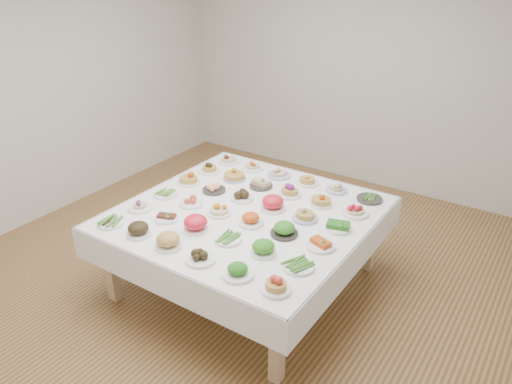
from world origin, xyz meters
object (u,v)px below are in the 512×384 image
Objects in this scene: dish_35 at (370,198)px; dish_0 at (111,222)px; dish_18 at (188,177)px; display_table at (246,219)px.

dish_0 is at bearing -134.97° from dish_35.
dish_0 is 1.01× the size of dish_35.
dish_0 is at bearing -90.28° from dish_18.
dish_0 is 2.28m from dish_35.
dish_35 is (1.61, 0.64, -0.04)m from dish_18.
dish_18 reaches higher than dish_0.
dish_35 is (0.80, 0.81, 0.09)m from display_table.
dish_18 reaches higher than display_table.
dish_18 reaches higher than dish_35.
dish_18 is at bearing -158.36° from dish_35.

